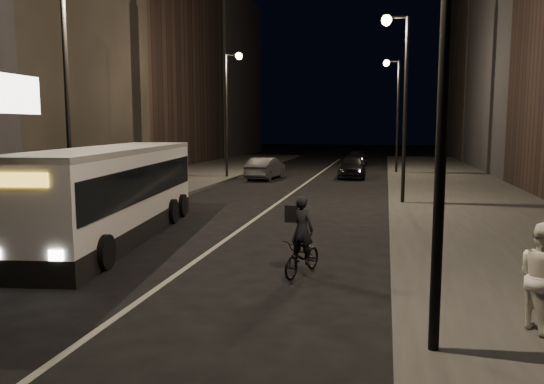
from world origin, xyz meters
The scene contains 14 objects.
ground centered at (0.00, 0.00, 0.00)m, with size 180.00×180.00×0.00m, color black.
sidewalk_right centered at (8.50, 14.00, 0.08)m, with size 7.00×70.00×0.16m, color #343432.
sidewalk_left centered at (-8.50, 14.00, 0.08)m, with size 7.00×70.00×0.16m, color #343432.
building_row_left centered at (-16.00, 28.50, 11.00)m, with size 8.00×61.00×22.00m, color black.
streetlight_right_mid centered at (5.33, 12.00, 5.36)m, with size 1.20×0.44×8.12m.
streetlight_right_far centered at (5.33, 28.00, 5.36)m, with size 1.20×0.44×8.12m.
streetlight_left_near centered at (-5.33, 4.00, 5.36)m, with size 1.20×0.44×8.12m.
streetlight_left_far centered at (-5.33, 22.00, 5.36)m, with size 1.20×0.44×8.12m.
city_bus centered at (-3.52, 3.09, 1.56)m, with size 3.64×10.82×2.87m.
cyclist_on_bicycle centered at (2.94, 0.12, 0.64)m, with size 1.08×1.77×1.93m.
pedestrian_woman centered at (7.40, -2.82, 1.07)m, with size 0.88×0.69×1.81m, color white.
car_near centered at (2.61, 24.43, 0.76)m, with size 1.80×4.48×1.53m, color black.
car_mid centered at (-3.02, 22.39, 0.73)m, with size 1.53×4.40×1.45m, color #333335.
car_far centered at (2.19, 37.21, 0.63)m, with size 1.76×4.34×1.26m, color black.
Camera 1 is at (4.82, -12.03, 3.53)m, focal length 35.00 mm.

